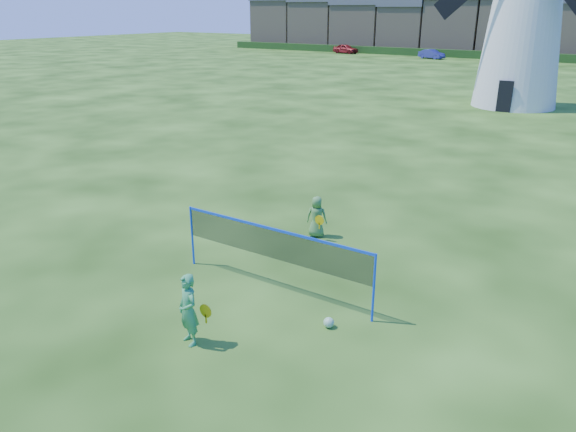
% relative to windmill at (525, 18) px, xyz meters
% --- Properties ---
extents(ground, '(220.00, 220.00, 0.00)m').
position_rel_windmill_xyz_m(ground, '(0.80, -29.33, -5.58)').
color(ground, black).
rests_on(ground, ground).
extents(windmill, '(10.59, 5.31, 15.54)m').
position_rel_windmill_xyz_m(windmill, '(0.00, 0.00, 0.00)').
color(windmill, silver).
rests_on(windmill, ground).
extents(badminton_net, '(5.05, 0.05, 1.55)m').
position_rel_windmill_xyz_m(badminton_net, '(1.21, -29.74, -4.44)').
color(badminton_net, blue).
rests_on(badminton_net, ground).
extents(player_girl, '(0.73, 0.52, 1.47)m').
position_rel_windmill_xyz_m(player_girl, '(1.08, -32.42, -4.85)').
color(player_girl, '#3C9657').
rests_on(player_girl, ground).
extents(player_boy, '(0.70, 0.56, 1.19)m').
position_rel_windmill_xyz_m(player_boy, '(0.41, -26.45, -4.99)').
color(player_boy, '#4B843F').
rests_on(player_boy, ground).
extents(play_ball, '(0.22, 0.22, 0.22)m').
position_rel_windmill_xyz_m(play_ball, '(3.07, -30.44, -5.47)').
color(play_ball, green).
rests_on(play_ball, ground).
extents(terraced_houses, '(66.33, 8.40, 8.37)m').
position_rel_windmill_xyz_m(terraced_houses, '(-18.45, 42.67, -1.57)').
color(terraced_houses, gray).
rests_on(terraced_houses, ground).
extents(hedge, '(62.00, 0.80, 1.00)m').
position_rel_windmill_xyz_m(hedge, '(-21.20, 36.67, -5.08)').
color(hedge, '#193814').
rests_on(hedge, ground).
extents(car_left, '(4.04, 2.16, 1.31)m').
position_rel_windmill_xyz_m(car_left, '(-31.06, 35.08, -4.93)').
color(car_left, maroon).
rests_on(car_left, ground).
extents(car_right, '(3.77, 2.33, 1.17)m').
position_rel_windmill_xyz_m(car_right, '(-17.37, 33.16, -5.00)').
color(car_right, navy).
rests_on(car_right, ground).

